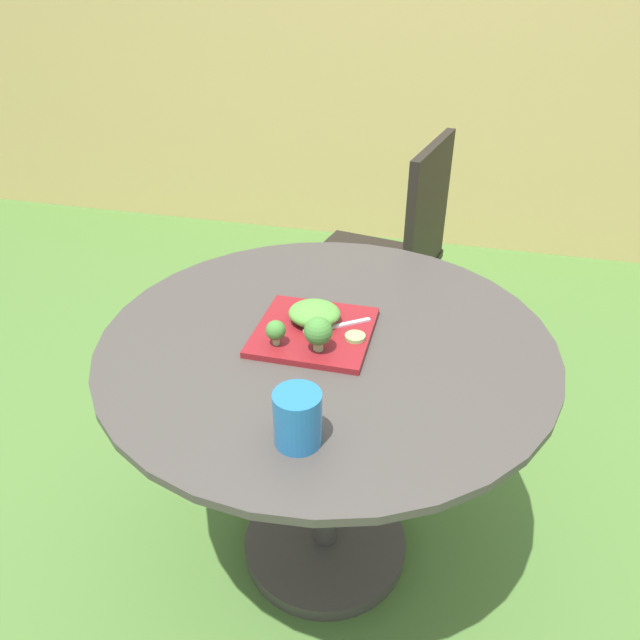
# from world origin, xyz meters

# --- Properties ---
(ground_plane) EXTENTS (12.00, 12.00, 0.00)m
(ground_plane) POSITION_xyz_m (0.00, 0.00, 0.00)
(ground_plane) COLOR #4C7533
(bamboo_fence) EXTENTS (8.00, 0.08, 1.51)m
(bamboo_fence) POSITION_xyz_m (0.00, 2.16, 0.76)
(bamboo_fence) COLOR tan
(bamboo_fence) RESTS_ON ground_plane
(patio_table) EXTENTS (0.98, 0.98, 0.70)m
(patio_table) POSITION_xyz_m (0.00, 0.00, 0.47)
(patio_table) COLOR #423D38
(patio_table) RESTS_ON ground_plane
(patio_chair) EXTENTS (0.51, 0.51, 0.90)m
(patio_chair) POSITION_xyz_m (0.03, 0.86, 0.53)
(patio_chair) COLOR black
(patio_chair) RESTS_ON ground_plane
(salad_plate) EXTENTS (0.25, 0.25, 0.01)m
(salad_plate) POSITION_xyz_m (-0.03, -0.00, 0.71)
(salad_plate) COLOR maroon
(salad_plate) RESTS_ON patio_table
(drinking_glass) EXTENTS (0.08, 0.08, 0.10)m
(drinking_glass) POSITION_xyz_m (0.03, -0.33, 0.75)
(drinking_glass) COLOR #236BA8
(drinking_glass) RESTS_ON patio_table
(fork) EXTENTS (0.14, 0.10, 0.00)m
(fork) POSITION_xyz_m (0.01, 0.01, 0.72)
(fork) COLOR silver
(fork) RESTS_ON salad_plate
(lettuce_mound) EXTENTS (0.11, 0.11, 0.04)m
(lettuce_mound) POSITION_xyz_m (-0.03, 0.03, 0.74)
(lettuce_mound) COLOR #519338
(lettuce_mound) RESTS_ON salad_plate
(broccoli_floret_0) EXTENTS (0.04, 0.04, 0.05)m
(broccoli_floret_0) POSITION_xyz_m (-0.09, -0.07, 0.75)
(broccoli_floret_0) COLOR #99B770
(broccoli_floret_0) RESTS_ON salad_plate
(broccoli_floret_1) EXTENTS (0.06, 0.06, 0.07)m
(broccoli_floret_1) POSITION_xyz_m (0.00, -0.07, 0.76)
(broccoli_floret_1) COLOR #99B770
(broccoli_floret_1) RESTS_ON salad_plate
(cucumber_slice_0) EXTENTS (0.04, 0.04, 0.01)m
(cucumber_slice_0) POSITION_xyz_m (0.07, -0.01, 0.72)
(cucumber_slice_0) COLOR #8EB766
(cucumber_slice_0) RESTS_ON salad_plate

